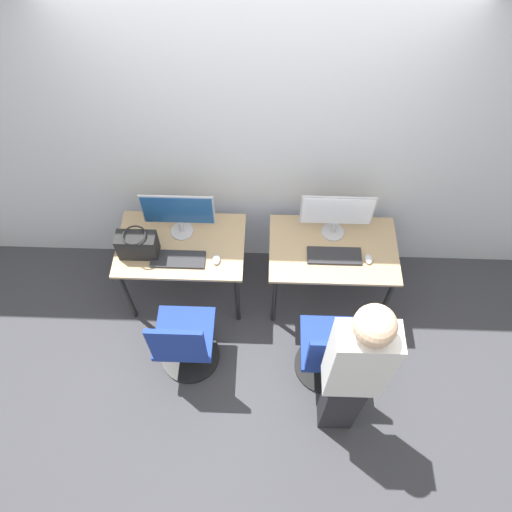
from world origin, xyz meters
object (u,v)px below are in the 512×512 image
at_px(person_right, 353,373).
at_px(handbag, 137,245).
at_px(keyboard_left, 178,259).
at_px(monitor_left, 178,212).
at_px(office_chair_right, 329,354).
at_px(monitor_right, 337,213).
at_px(office_chair_left, 185,344).
at_px(keyboard_right, 334,256).
at_px(mouse_left, 216,260).
at_px(mouse_right, 369,259).

xyz_separation_m(person_right, handbag, (-1.53, 1.01, -0.13)).
height_order(keyboard_left, handbag, handbag).
height_order(monitor_left, office_chair_right, monitor_left).
xyz_separation_m(monitor_left, handbag, (-0.30, -0.22, -0.13)).
bearing_deg(monitor_right, office_chair_left, -143.15).
xyz_separation_m(office_chair_left, keyboard_right, (1.13, 0.61, 0.35)).
relative_size(office_chair_left, office_chair_right, 1.00).
xyz_separation_m(mouse_left, office_chair_left, (-0.22, -0.54, -0.36)).
distance_m(monitor_right, office_chair_right, 1.07).
bearing_deg(mouse_left, office_chair_left, -112.34).
xyz_separation_m(monitor_left, mouse_left, (0.29, -0.27, -0.23)).
bearing_deg(keyboard_left, mouse_left, 0.23).
relative_size(keyboard_left, keyboard_right, 1.00).
height_order(office_chair_left, mouse_right, office_chair_left).
relative_size(office_chair_right, handbag, 3.03).
height_order(office_chair_right, person_right, person_right).
relative_size(keyboard_right, handbag, 1.39).
bearing_deg(keyboard_right, handbag, -179.28).
distance_m(mouse_left, person_right, 1.36).
distance_m(monitor_left, mouse_right, 1.49).
xyz_separation_m(monitor_right, office_chair_right, (-0.03, -0.89, -0.58)).
height_order(mouse_left, office_chair_left, office_chair_left).
bearing_deg(keyboard_right, keyboard_left, -176.63).
xyz_separation_m(mouse_right, office_chair_right, (-0.29, -0.63, -0.36)).
height_order(mouse_left, monitor_right, monitor_right).
bearing_deg(keyboard_right, monitor_right, 90.00).
xyz_separation_m(office_chair_left, office_chair_right, (1.10, -0.05, 0.00)).
height_order(keyboard_left, monitor_right, monitor_right).
bearing_deg(mouse_left, keyboard_left, -179.77).
bearing_deg(monitor_right, keyboard_right, -90.00).
height_order(mouse_left, office_chair_right, office_chair_right).
xyz_separation_m(mouse_left, monitor_right, (0.90, 0.30, 0.23)).
bearing_deg(monitor_left, mouse_right, -8.89).
height_order(monitor_right, keyboard_right, monitor_right).
xyz_separation_m(monitor_left, person_right, (1.23, -1.23, 0.00)).
distance_m(keyboard_left, office_chair_left, 0.65).
height_order(monitor_left, person_right, person_right).
distance_m(monitor_left, handbag, 0.39).
bearing_deg(office_chair_left, keyboard_right, 28.49).
xyz_separation_m(keyboard_left, mouse_right, (1.46, 0.04, 0.01)).
distance_m(keyboard_left, mouse_left, 0.29).
relative_size(mouse_left, mouse_right, 1.00).
bearing_deg(mouse_left, keyboard_right, 4.38).
xyz_separation_m(office_chair_left, person_right, (1.16, -0.41, 0.59)).
bearing_deg(monitor_right, mouse_left, -161.52).
bearing_deg(office_chair_left, monitor_left, 95.01).
xyz_separation_m(office_chair_left, mouse_right, (1.39, 0.59, 0.36)).
height_order(mouse_left, person_right, person_right).
relative_size(monitor_right, handbag, 1.85).
height_order(keyboard_left, office_chair_right, office_chair_right).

